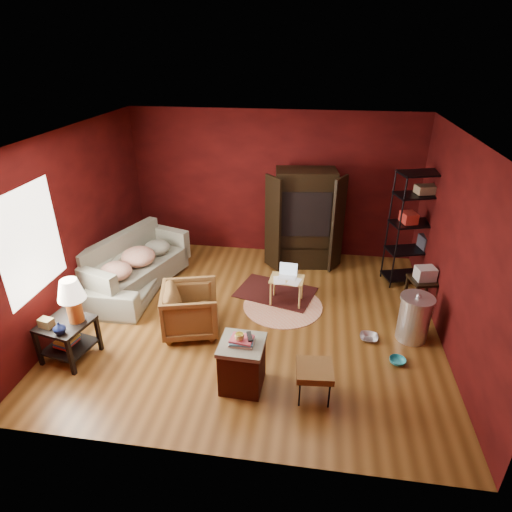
{
  "coord_description": "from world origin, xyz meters",
  "views": [
    {
      "loc": [
        0.84,
        -5.46,
        3.87
      ],
      "look_at": [
        0.0,
        0.2,
        1.0
      ],
      "focal_mm": 30.0,
      "sensor_mm": 36.0,
      "label": 1
    }
  ],
  "objects_px": {
    "wire_shelving": "(421,224)",
    "sofa": "(134,264)",
    "hamper": "(242,364)",
    "laptop_desk": "(287,281)",
    "side_table": "(69,312)",
    "tv_armoire": "(304,217)",
    "armchair": "(191,308)"
  },
  "relations": [
    {
      "from": "sofa",
      "to": "armchair",
      "type": "height_order",
      "value": "sofa"
    },
    {
      "from": "tv_armoire",
      "to": "armchair",
      "type": "bearing_deg",
      "value": -129.38
    },
    {
      "from": "armchair",
      "to": "laptop_desk",
      "type": "distance_m",
      "value": 1.65
    },
    {
      "from": "sofa",
      "to": "hamper",
      "type": "distance_m",
      "value": 3.1
    },
    {
      "from": "laptop_desk",
      "to": "side_table",
      "type": "bearing_deg",
      "value": -142.67
    },
    {
      "from": "hamper",
      "to": "tv_armoire",
      "type": "xyz_separation_m",
      "value": [
        0.57,
        3.41,
        0.62
      ]
    },
    {
      "from": "laptop_desk",
      "to": "wire_shelving",
      "type": "distance_m",
      "value": 2.52
    },
    {
      "from": "sofa",
      "to": "wire_shelving",
      "type": "xyz_separation_m",
      "value": [
        4.82,
        0.94,
        0.66
      ]
    },
    {
      "from": "armchair",
      "to": "tv_armoire",
      "type": "xyz_separation_m",
      "value": [
        1.52,
        2.4,
        0.56
      ]
    },
    {
      "from": "sofa",
      "to": "side_table",
      "type": "distance_m",
      "value": 1.91
    },
    {
      "from": "side_table",
      "to": "wire_shelving",
      "type": "relative_size",
      "value": 0.59
    },
    {
      "from": "laptop_desk",
      "to": "tv_armoire",
      "type": "xyz_separation_m",
      "value": [
        0.19,
        1.43,
        0.55
      ]
    },
    {
      "from": "sofa",
      "to": "tv_armoire",
      "type": "distance_m",
      "value": 3.16
    },
    {
      "from": "armchair",
      "to": "hamper",
      "type": "bearing_deg",
      "value": -151.73
    },
    {
      "from": "sofa",
      "to": "side_table",
      "type": "relative_size",
      "value": 1.92
    },
    {
      "from": "tv_armoire",
      "to": "sofa",
      "type": "bearing_deg",
      "value": -162.57
    },
    {
      "from": "sofa",
      "to": "laptop_desk",
      "type": "relative_size",
      "value": 3.39
    },
    {
      "from": "armchair",
      "to": "laptop_desk",
      "type": "bearing_deg",
      "value": -68.6
    },
    {
      "from": "wire_shelving",
      "to": "laptop_desk",
      "type": "bearing_deg",
      "value": -170.29
    },
    {
      "from": "sofa",
      "to": "tv_armoire",
      "type": "height_order",
      "value": "tv_armoire"
    },
    {
      "from": "hamper",
      "to": "wire_shelving",
      "type": "xyz_separation_m",
      "value": [
        2.55,
        3.06,
        0.76
      ]
    },
    {
      "from": "sofa",
      "to": "side_table",
      "type": "height_order",
      "value": "side_table"
    },
    {
      "from": "side_table",
      "to": "wire_shelving",
      "type": "distance_m",
      "value": 5.66
    },
    {
      "from": "armchair",
      "to": "side_table",
      "type": "height_order",
      "value": "side_table"
    },
    {
      "from": "laptop_desk",
      "to": "tv_armoire",
      "type": "bearing_deg",
      "value": 87.06
    },
    {
      "from": "hamper",
      "to": "laptop_desk",
      "type": "bearing_deg",
      "value": 79.0
    },
    {
      "from": "wire_shelving",
      "to": "tv_armoire",
      "type": "bearing_deg",
      "value": 153.15
    },
    {
      "from": "wire_shelving",
      "to": "sofa",
      "type": "bearing_deg",
      "value": 174.38
    },
    {
      "from": "sofa",
      "to": "tv_armoire",
      "type": "xyz_separation_m",
      "value": [
        2.84,
        1.29,
        0.52
      ]
    },
    {
      "from": "side_table",
      "to": "hamper",
      "type": "xyz_separation_m",
      "value": [
        2.33,
        -0.23,
        -0.37
      ]
    },
    {
      "from": "hamper",
      "to": "side_table",
      "type": "bearing_deg",
      "value": 174.41
    },
    {
      "from": "armchair",
      "to": "laptop_desk",
      "type": "xyz_separation_m",
      "value": [
        1.33,
        0.97,
        0.01
      ]
    }
  ]
}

